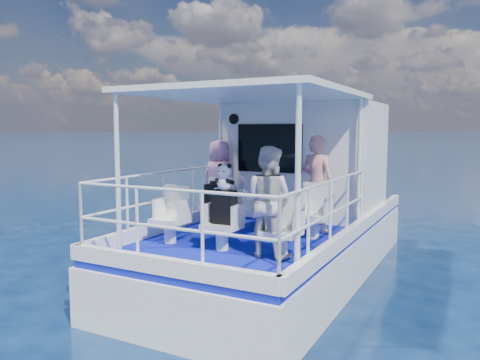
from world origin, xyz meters
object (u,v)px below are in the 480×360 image
object	(u,v)px
passenger_port_fwd	(219,179)
passenger_stbd_aft	(268,202)
backpack_center	(224,207)
panda	(225,177)

from	to	relation	value
passenger_port_fwd	passenger_stbd_aft	bearing A→B (deg)	135.64
backpack_center	passenger_stbd_aft	bearing A→B (deg)	-0.19
passenger_port_fwd	backpack_center	xyz separation A→B (m)	(1.29, -2.07, -0.13)
passenger_stbd_aft	backpack_center	distance (m)	0.68
backpack_center	panda	xyz separation A→B (m)	(0.02, -0.01, 0.42)
passenger_port_fwd	passenger_stbd_aft	distance (m)	2.85
backpack_center	passenger_port_fwd	bearing A→B (deg)	121.89
backpack_center	panda	bearing A→B (deg)	-31.12
passenger_port_fwd	panda	xyz separation A→B (m)	(1.31, -2.08, 0.29)
passenger_stbd_aft	panda	world-z (taller)	passenger_stbd_aft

